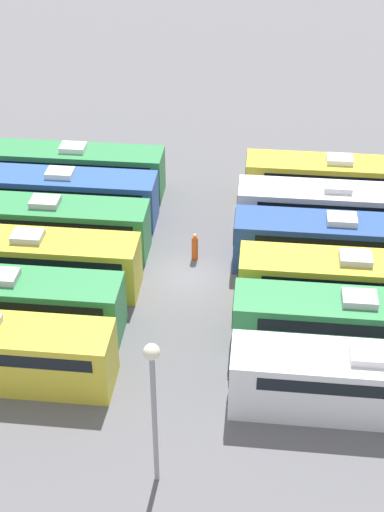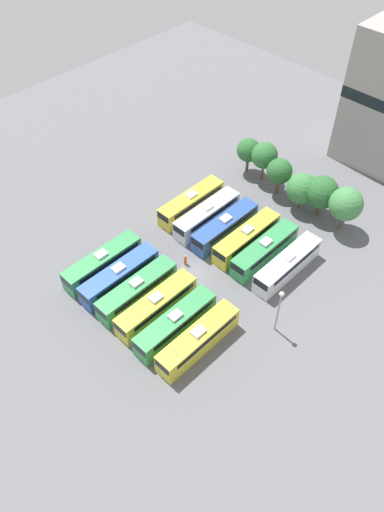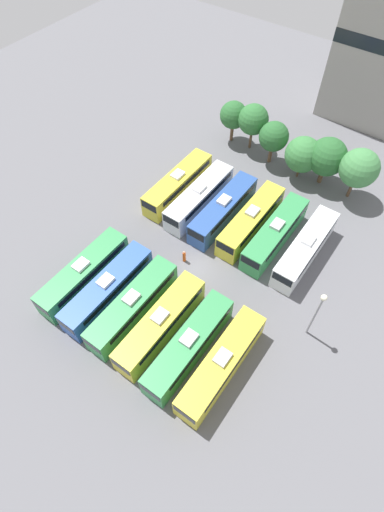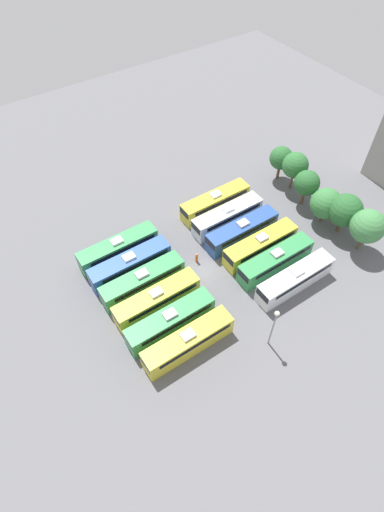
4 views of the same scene
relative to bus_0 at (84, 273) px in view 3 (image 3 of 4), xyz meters
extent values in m
plane|color=slate|center=(8.72, 8.36, -1.65)|extent=(117.40, 117.40, 0.00)
cube|color=#338C4C|center=(0.00, -0.04, -0.14)|extent=(2.55, 11.50, 3.01)
cube|color=black|center=(0.00, 0.25, 0.68)|extent=(2.59, 9.77, 0.66)
cube|color=black|center=(0.00, -5.77, 0.69)|extent=(2.24, 0.08, 1.05)
cube|color=white|center=(0.00, -0.04, 1.54)|extent=(1.20, 1.60, 0.35)
cube|color=#2D56A8|center=(3.44, 0.01, -0.14)|extent=(2.55, 11.50, 3.01)
cube|color=black|center=(3.44, 0.30, 0.68)|extent=(2.59, 9.77, 0.66)
cube|color=black|center=(3.44, -5.73, 0.69)|extent=(2.24, 0.08, 1.05)
cube|color=white|center=(3.44, 0.01, 1.54)|extent=(1.20, 1.60, 0.35)
cube|color=#338C4C|center=(6.84, 0.05, -0.14)|extent=(2.55, 11.50, 3.01)
cube|color=black|center=(6.84, 0.34, 0.68)|extent=(2.59, 9.77, 0.66)
cube|color=black|center=(6.84, -5.69, 0.69)|extent=(2.24, 0.08, 1.05)
cube|color=#B2B2B7|center=(6.84, 0.05, 1.54)|extent=(1.20, 1.60, 0.35)
cube|color=gold|center=(10.36, 0.10, -0.14)|extent=(2.55, 11.50, 3.01)
cube|color=black|center=(10.36, 0.39, 0.68)|extent=(2.59, 9.77, 0.66)
cube|color=black|center=(10.36, -5.64, 0.69)|extent=(2.24, 0.08, 1.05)
cube|color=#B2B2B7|center=(10.36, 0.10, 1.54)|extent=(1.20, 1.60, 0.35)
cube|color=#338C4C|center=(13.94, -0.11, -0.14)|extent=(2.55, 11.50, 3.01)
cube|color=black|center=(13.94, 0.17, 0.68)|extent=(2.59, 9.77, 0.66)
cube|color=black|center=(13.94, -5.85, 0.69)|extent=(2.24, 0.08, 1.05)
cube|color=#B2B2B7|center=(13.94, -0.11, 1.54)|extent=(1.20, 1.60, 0.35)
cube|color=gold|center=(17.45, 0.14, -0.14)|extent=(2.55, 11.50, 3.01)
cube|color=black|center=(17.45, 0.43, 0.68)|extent=(2.59, 9.77, 0.66)
cube|color=black|center=(17.45, -5.60, 0.69)|extent=(2.24, 0.08, 1.05)
cube|color=#B2B2B7|center=(17.45, 0.14, 1.54)|extent=(1.20, 1.60, 0.35)
cube|color=gold|center=(-0.11, 16.81, -0.14)|extent=(2.55, 11.50, 3.01)
cube|color=black|center=(-0.11, 17.10, 0.68)|extent=(2.59, 9.77, 0.66)
cube|color=black|center=(-0.11, 11.08, 0.69)|extent=(2.24, 0.08, 1.05)
cube|color=white|center=(-0.11, 16.81, 1.54)|extent=(1.20, 1.60, 0.35)
cube|color=silver|center=(3.43, 16.48, -0.14)|extent=(2.55, 11.50, 3.01)
cube|color=black|center=(3.43, 16.77, 0.68)|extent=(2.59, 9.77, 0.66)
cube|color=black|center=(3.43, 10.74, 0.69)|extent=(2.24, 0.08, 1.05)
cube|color=white|center=(3.43, 16.48, 1.54)|extent=(1.20, 1.60, 0.35)
cube|color=#284C93|center=(6.98, 16.47, -0.14)|extent=(2.55, 11.50, 3.01)
cube|color=black|center=(6.98, 16.76, 0.68)|extent=(2.59, 9.77, 0.66)
cube|color=black|center=(6.98, 10.73, 0.69)|extent=(2.24, 0.08, 1.05)
cube|color=silver|center=(6.98, 16.47, 1.54)|extent=(1.20, 1.60, 0.35)
cube|color=gold|center=(10.61, 16.91, -0.14)|extent=(2.55, 11.50, 3.01)
cube|color=black|center=(10.61, 17.19, 0.68)|extent=(2.59, 9.77, 0.66)
cube|color=black|center=(10.61, 11.17, 0.69)|extent=(2.24, 0.08, 1.05)
cube|color=#B2B2B7|center=(10.61, 16.91, 1.54)|extent=(1.20, 1.60, 0.35)
cube|color=#338C4C|center=(13.89, 16.81, -0.14)|extent=(2.55, 11.50, 3.01)
cube|color=black|center=(13.89, 17.09, 0.68)|extent=(2.59, 9.77, 0.66)
cube|color=black|center=(13.89, 11.07, 0.69)|extent=(2.24, 0.08, 1.05)
cube|color=#B2B2B7|center=(13.89, 16.81, 1.54)|extent=(1.20, 1.60, 0.35)
cube|color=silver|center=(17.69, 16.88, -0.14)|extent=(2.55, 11.50, 3.01)
cube|color=black|center=(17.69, 17.17, 0.68)|extent=(2.59, 9.77, 0.66)
cube|color=black|center=(17.69, 11.14, 0.69)|extent=(2.24, 0.08, 1.05)
cube|color=white|center=(17.69, 16.88, 1.54)|extent=(1.20, 1.60, 0.35)
cylinder|color=#CC4C19|center=(6.99, 8.51, -0.91)|extent=(0.36, 0.36, 1.47)
sphere|color=tan|center=(6.99, 8.51, -0.06)|extent=(0.24, 0.24, 0.24)
cylinder|color=gray|center=(22.29, 8.55, 1.64)|extent=(0.20, 0.20, 6.59)
sphere|color=#EAE5C6|center=(22.29, 8.55, 5.12)|extent=(0.60, 0.60, 0.60)
cylinder|color=brown|center=(-0.47, 30.22, -0.25)|extent=(0.47, 0.47, 2.79)
sphere|color=#28602D|center=(-0.47, 30.22, 2.48)|extent=(3.80, 3.80, 3.80)
cylinder|color=brown|center=(2.61, 30.30, -0.08)|extent=(0.37, 0.37, 3.14)
sphere|color=#2D6B33|center=(2.61, 30.30, 2.95)|extent=(4.16, 4.16, 4.16)
cylinder|color=brown|center=(6.41, 29.25, -0.26)|extent=(0.50, 0.50, 2.77)
sphere|color=#28602D|center=(6.41, 29.25, 2.50)|extent=(3.95, 3.95, 3.95)
cylinder|color=brown|center=(10.97, 28.81, -0.64)|extent=(0.31, 0.31, 2.01)
sphere|color=#387A3D|center=(10.97, 28.81, 1.98)|extent=(4.63, 4.63, 4.63)
cylinder|color=brown|center=(13.86, 29.57, -0.42)|extent=(0.59, 0.59, 2.45)
sphere|color=#28602D|center=(13.86, 29.57, 2.51)|extent=(4.89, 4.89, 4.89)
cylinder|color=brown|center=(18.00, 29.23, -0.16)|extent=(0.40, 0.40, 2.98)
sphere|color=#428447|center=(18.00, 29.23, 3.01)|extent=(4.80, 4.80, 4.80)
camera|label=1|loc=(40.25, 11.83, 21.79)|focal=50.00mm
camera|label=2|loc=(39.67, -23.50, 48.72)|focal=35.00mm
camera|label=3|loc=(23.33, -12.65, 35.27)|focal=28.00mm
camera|label=4|loc=(35.96, -11.72, 42.34)|focal=28.00mm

